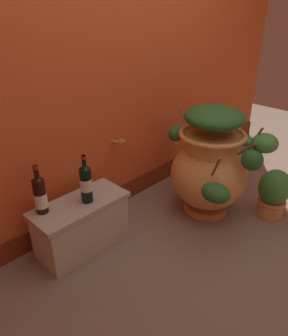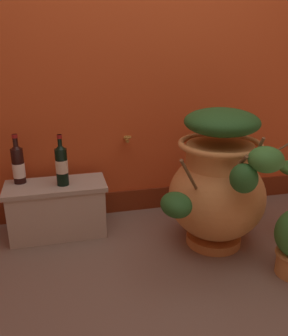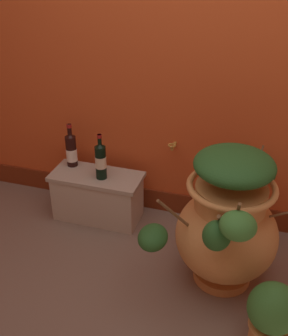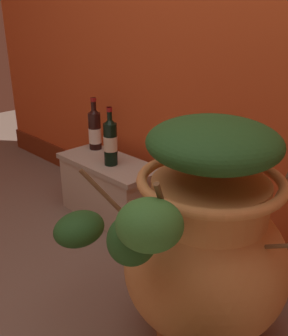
{
  "view_description": "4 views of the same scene",
  "coord_description": "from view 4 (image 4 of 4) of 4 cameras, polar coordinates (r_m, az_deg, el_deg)",
  "views": [
    {
      "loc": [
        -1.63,
        -0.72,
        1.58
      ],
      "look_at": [
        -0.13,
        0.73,
        0.49
      ],
      "focal_mm": 35.13,
      "sensor_mm": 36.0,
      "label": 1
    },
    {
      "loc": [
        -0.57,
        -1.4,
        1.27
      ],
      "look_at": [
        -0.05,
        0.72,
        0.48
      ],
      "focal_mm": 38.46,
      "sensor_mm": 36.0,
      "label": 2
    },
    {
      "loc": [
        0.51,
        -1.57,
        1.95
      ],
      "look_at": [
        -0.22,
        0.74,
        0.56
      ],
      "focal_mm": 46.18,
      "sensor_mm": 36.0,
      "label": 3
    },
    {
      "loc": [
        1.06,
        -0.5,
        1.22
      ],
      "look_at": [
        -0.15,
        0.7,
        0.51
      ],
      "focal_mm": 41.82,
      "sensor_mm": 36.0,
      "label": 4
    }
  ],
  "objects": [
    {
      "name": "wine_bottle_left",
      "position": [
        2.22,
        -4.92,
        4.02
      ],
      "size": [
        0.08,
        0.08,
        0.34
      ],
      "color": "black",
      "rests_on": "stone_ledge"
    },
    {
      "name": "terracotta_urn",
      "position": [
        1.45,
        8.93,
        -10.99
      ],
      "size": [
        1.02,
        0.98,
        0.89
      ],
      "color": "#D68E4C",
      "rests_on": "ground_plane"
    },
    {
      "name": "wine_bottle_middle",
      "position": [
        2.49,
        -7.2,
        5.71
      ],
      "size": [
        0.08,
        0.08,
        0.33
      ],
      "color": "black",
      "rests_on": "stone_ledge"
    },
    {
      "name": "stone_ledge",
      "position": [
        2.39,
        -5.03,
        -2.72
      ],
      "size": [
        0.66,
        0.3,
        0.37
      ],
      "color": "beige",
      "rests_on": "ground_plane"
    }
  ]
}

